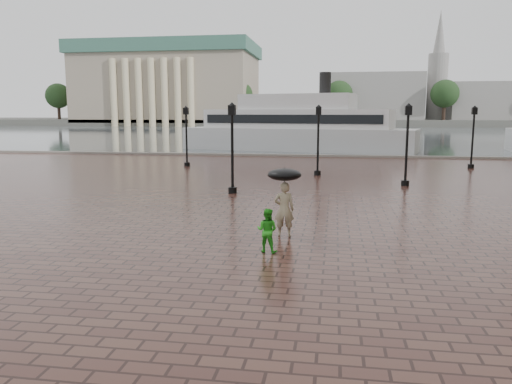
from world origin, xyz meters
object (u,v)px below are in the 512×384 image
Objects in this scene: ferry_near at (297,128)px; adult_pedestrian at (284,209)px; child_pedestrian at (267,230)px; street_lamps at (324,140)px.

adult_pedestrian is at bearing -72.64° from ferry_near.
adult_pedestrian is 1.95m from child_pedestrian.
street_lamps is 16.61× the size of child_pedestrian.
street_lamps is at bearing -81.68° from child_pedestrian.
adult_pedestrian reaches higher than child_pedestrian.
child_pedestrian is (-0.30, -1.91, -0.26)m from adult_pedestrian.
ferry_near is at bearing -91.19° from adult_pedestrian.
adult_pedestrian is at bearing -86.76° from child_pedestrian.
adult_pedestrian is 0.07× the size of ferry_near.
adult_pedestrian is 38.29m from ferry_near.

